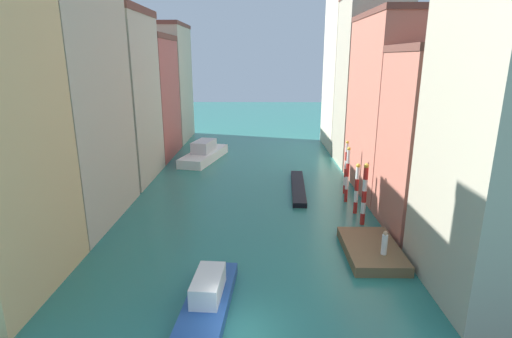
{
  "coord_description": "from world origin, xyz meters",
  "views": [
    {
      "loc": [
        1.06,
        -15.74,
        12.56
      ],
      "look_at": [
        0.56,
        23.5,
        1.5
      ],
      "focal_mm": 27.78,
      "sensor_mm": 36.0,
      "label": 1
    }
  ],
  "objects_px": {
    "mooring_pole_0": "(364,194)",
    "mooring_pole_1": "(357,188)",
    "waterfront_dock": "(371,250)",
    "vaporetto_white": "(204,153)",
    "gondola_black": "(298,187)",
    "motorboat_0": "(209,295)",
    "mooring_pole_2": "(347,174)",
    "mooring_pole_3": "(346,167)",
    "person_on_dock": "(384,243)"
  },
  "relations": [
    {
      "from": "mooring_pole_1",
      "to": "gondola_black",
      "type": "bearing_deg",
      "value": 124.42
    },
    {
      "from": "waterfront_dock",
      "to": "gondola_black",
      "type": "xyz_separation_m",
      "value": [
        -3.63,
        13.38,
        -0.1
      ]
    },
    {
      "from": "gondola_black",
      "to": "vaporetto_white",
      "type": "bearing_deg",
      "value": 133.27
    },
    {
      "from": "vaporetto_white",
      "to": "motorboat_0",
      "type": "bearing_deg",
      "value": -81.67
    },
    {
      "from": "mooring_pole_2",
      "to": "vaporetto_white",
      "type": "bearing_deg",
      "value": 134.84
    },
    {
      "from": "mooring_pole_1",
      "to": "mooring_pole_3",
      "type": "distance_m",
      "value": 5.09
    },
    {
      "from": "gondola_black",
      "to": "mooring_pole_1",
      "type": "bearing_deg",
      "value": -55.58
    },
    {
      "from": "mooring_pole_1",
      "to": "motorboat_0",
      "type": "bearing_deg",
      "value": -129.2
    },
    {
      "from": "mooring_pole_0",
      "to": "mooring_pole_3",
      "type": "bearing_deg",
      "value": 89.23
    },
    {
      "from": "waterfront_dock",
      "to": "mooring_pole_3",
      "type": "bearing_deg",
      "value": 86.72
    },
    {
      "from": "person_on_dock",
      "to": "mooring_pole_3",
      "type": "xyz_separation_m",
      "value": [
        0.3,
        13.51,
        1.22
      ]
    },
    {
      "from": "mooring_pole_2",
      "to": "motorboat_0",
      "type": "relative_size",
      "value": 0.73
    },
    {
      "from": "person_on_dock",
      "to": "gondola_black",
      "type": "xyz_separation_m",
      "value": [
        -4.04,
        14.58,
        -1.16
      ]
    },
    {
      "from": "mooring_pole_3",
      "to": "motorboat_0",
      "type": "xyz_separation_m",
      "value": [
        -10.74,
        -18.07,
        -2.0
      ]
    },
    {
      "from": "mooring_pole_1",
      "to": "gondola_black",
      "type": "xyz_separation_m",
      "value": [
        -4.2,
        6.14,
        -1.97
      ]
    },
    {
      "from": "mooring_pole_3",
      "to": "mooring_pole_0",
      "type": "bearing_deg",
      "value": -90.77
    },
    {
      "from": "mooring_pole_2",
      "to": "vaporetto_white",
      "type": "relative_size",
      "value": 0.49
    },
    {
      "from": "person_on_dock",
      "to": "mooring_pole_1",
      "type": "distance_m",
      "value": 8.48
    },
    {
      "from": "mooring_pole_2",
      "to": "mooring_pole_3",
      "type": "distance_m",
      "value": 2.36
    },
    {
      "from": "mooring_pole_3",
      "to": "vaporetto_white",
      "type": "distance_m",
      "value": 19.87
    },
    {
      "from": "mooring_pole_0",
      "to": "mooring_pole_1",
      "type": "bearing_deg",
      "value": 90.91
    },
    {
      "from": "waterfront_dock",
      "to": "person_on_dock",
      "type": "relative_size",
      "value": 3.75
    },
    {
      "from": "person_on_dock",
      "to": "mooring_pole_0",
      "type": "distance_m",
      "value": 6.25
    },
    {
      "from": "mooring_pole_1",
      "to": "mooring_pole_3",
      "type": "xyz_separation_m",
      "value": [
        0.14,
        5.08,
        0.41
      ]
    },
    {
      "from": "waterfront_dock",
      "to": "gondola_black",
      "type": "bearing_deg",
      "value": 105.2
    },
    {
      "from": "mooring_pole_3",
      "to": "motorboat_0",
      "type": "distance_m",
      "value": 21.12
    },
    {
      "from": "mooring_pole_3",
      "to": "waterfront_dock",
      "type": "bearing_deg",
      "value": -93.28
    },
    {
      "from": "mooring_pole_1",
      "to": "mooring_pole_2",
      "type": "height_order",
      "value": "mooring_pole_2"
    },
    {
      "from": "vaporetto_white",
      "to": "mooring_pole_2",
      "type": "bearing_deg",
      "value": -45.16
    },
    {
      "from": "mooring_pole_3",
      "to": "gondola_black",
      "type": "distance_m",
      "value": 5.06
    },
    {
      "from": "waterfront_dock",
      "to": "mooring_pole_3",
      "type": "relative_size",
      "value": 1.14
    },
    {
      "from": "mooring_pole_2",
      "to": "vaporetto_white",
      "type": "xyz_separation_m",
      "value": [
        -14.89,
        14.97,
        -1.72
      ]
    },
    {
      "from": "gondola_black",
      "to": "motorboat_0",
      "type": "distance_m",
      "value": 20.18
    },
    {
      "from": "mooring_pole_2",
      "to": "gondola_black",
      "type": "height_order",
      "value": "mooring_pole_2"
    },
    {
      "from": "person_on_dock",
      "to": "mooring_pole_3",
      "type": "distance_m",
      "value": 13.57
    },
    {
      "from": "waterfront_dock",
      "to": "mooring_pole_0",
      "type": "distance_m",
      "value": 5.44
    },
    {
      "from": "waterfront_dock",
      "to": "mooring_pole_3",
      "type": "distance_m",
      "value": 12.54
    },
    {
      "from": "mooring_pole_2",
      "to": "waterfront_dock",
      "type": "bearing_deg",
      "value": -92.04
    },
    {
      "from": "mooring_pole_2",
      "to": "vaporetto_white",
      "type": "distance_m",
      "value": 21.18
    },
    {
      "from": "waterfront_dock",
      "to": "vaporetto_white",
      "type": "xyz_separation_m",
      "value": [
        -14.53,
        24.95,
        0.53
      ]
    },
    {
      "from": "waterfront_dock",
      "to": "mooring_pole_3",
      "type": "height_order",
      "value": "mooring_pole_3"
    },
    {
      "from": "waterfront_dock",
      "to": "gondola_black",
      "type": "distance_m",
      "value": 13.86
    },
    {
      "from": "mooring_pole_0",
      "to": "vaporetto_white",
      "type": "relative_size",
      "value": 0.48
    },
    {
      "from": "waterfront_dock",
      "to": "gondola_black",
      "type": "height_order",
      "value": "waterfront_dock"
    },
    {
      "from": "gondola_black",
      "to": "mooring_pole_2",
      "type": "bearing_deg",
      "value": -40.4
    },
    {
      "from": "person_on_dock",
      "to": "gondola_black",
      "type": "distance_m",
      "value": 15.17
    },
    {
      "from": "mooring_pole_2",
      "to": "vaporetto_white",
      "type": "height_order",
      "value": "mooring_pole_2"
    },
    {
      "from": "waterfront_dock",
      "to": "mooring_pole_0",
      "type": "height_order",
      "value": "mooring_pole_0"
    },
    {
      "from": "mooring_pole_3",
      "to": "vaporetto_white",
      "type": "bearing_deg",
      "value": 140.33
    },
    {
      "from": "gondola_black",
      "to": "motorboat_0",
      "type": "height_order",
      "value": "motorboat_0"
    }
  ]
}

